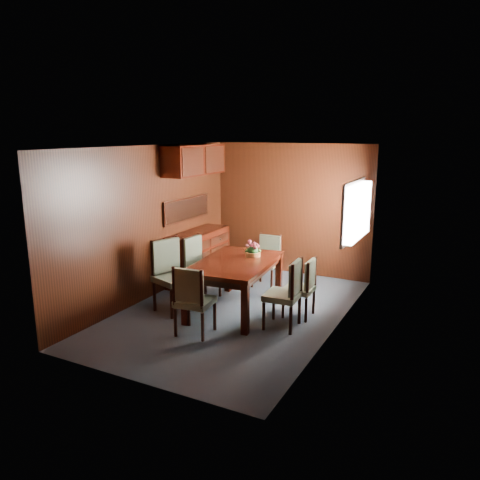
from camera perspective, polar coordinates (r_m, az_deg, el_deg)
The scene contains 11 objects.
ground at distance 7.02m, azimuth -0.65°, elevation -8.66°, with size 4.50×4.50×0.00m, color #323B44.
room_shell at distance 6.93m, azimuth -0.16°, elevation 5.04°, with size 3.06×4.52×2.41m.
sideboard at distance 8.30m, azimuth -5.07°, elevation -1.98°, with size 0.48×1.40×0.90m, color black.
dining_table at distance 6.85m, azimuth -0.56°, elevation -3.43°, with size 1.16×1.71×0.76m.
chair_left_near at distance 6.97m, azimuth -8.40°, elevation -3.75°, with size 0.62×0.64×1.08m.
chair_left_far at distance 7.45m, azimuth -5.12°, elevation -2.90°, with size 0.48×0.50×1.00m.
chair_right_near at distance 6.31m, azimuth 5.82°, elevation -6.12°, with size 0.46×0.48×0.96m.
chair_right_far at distance 6.73m, azimuth 7.76°, elevation -5.41°, with size 0.40×0.42×0.87m.
chair_head at distance 6.08m, azimuth -5.84°, elevation -6.95°, with size 0.49×0.47×0.95m.
chair_foot at distance 8.04m, azimuth 3.40°, elevation -2.15°, with size 0.42×0.40×0.88m.
flower_centerpiece at distance 7.04m, azimuth 1.59°, elevation -1.11°, with size 0.24×0.24×0.24m.
Camera 1 is at (3.05, -5.76, 2.61)m, focal length 35.00 mm.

